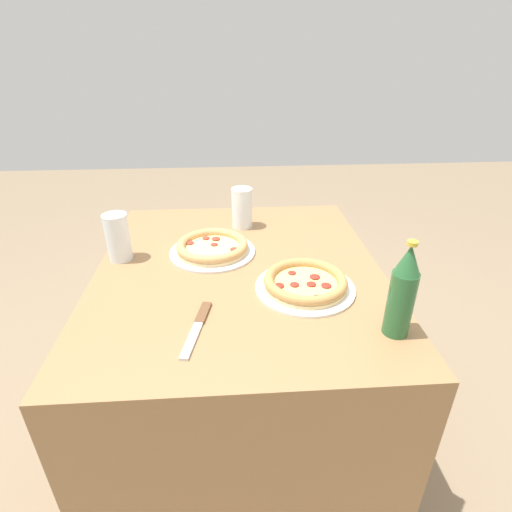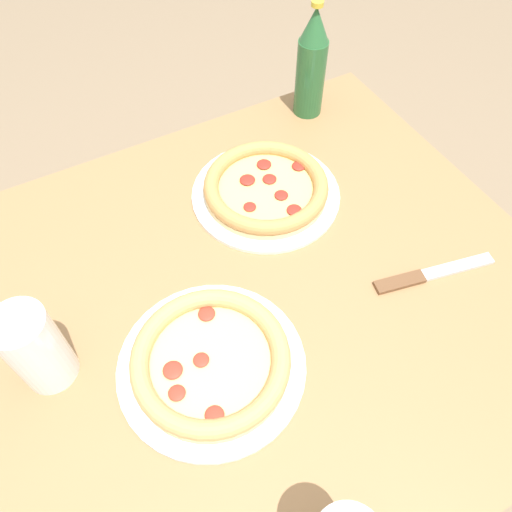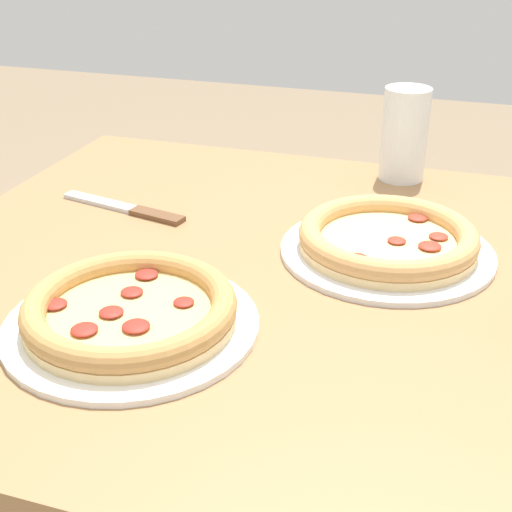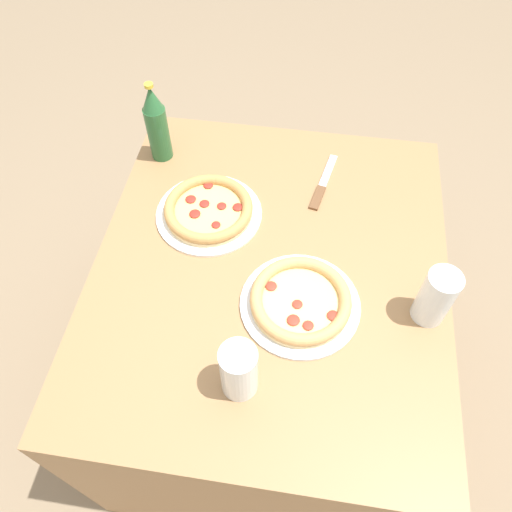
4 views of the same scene
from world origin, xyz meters
TOP-DOWN VIEW (x-y plane):
  - table at (0.00, 0.00)m, footprint 1.06×0.91m
  - pizza_salami at (0.11, 0.09)m, footprint 0.29×0.29m
  - pizza_veggie at (-0.14, -0.19)m, footprint 0.29×0.29m
  - glass_iced_tea at (0.09, 0.39)m, footprint 0.08×0.08m
  - knife at (-0.30, 0.11)m, footprint 0.23×0.07m

SIDE VIEW (x-z plane):
  - table at x=0.00m, z-range 0.00..0.76m
  - knife at x=-0.30m, z-range 0.76..0.77m
  - pizza_veggie at x=-0.14m, z-range 0.76..0.81m
  - pizza_salami at x=0.11m, z-range 0.76..0.81m
  - glass_iced_tea at x=0.09m, z-range 0.76..0.92m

